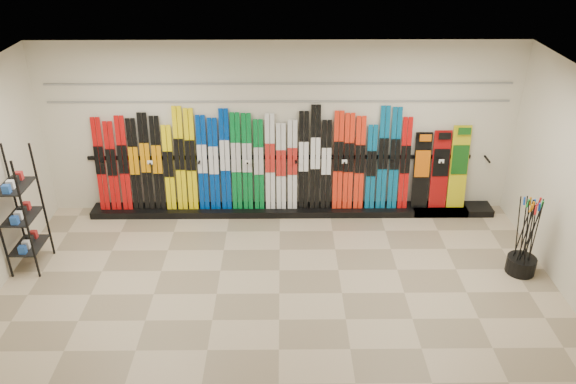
{
  "coord_description": "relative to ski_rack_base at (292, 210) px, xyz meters",
  "views": [
    {
      "loc": [
        0.06,
        -6.35,
        4.99
      ],
      "look_at": [
        0.13,
        1.0,
        1.1
      ],
      "focal_mm": 35.0,
      "sensor_mm": 36.0,
      "label": 1
    }
  ],
  "objects": [
    {
      "name": "back_wall",
      "position": [
        -0.22,
        0.22,
        1.44
      ],
      "size": [
        8.0,
        0.0,
        8.0
      ],
      "primitive_type": "plane",
      "rotation": [
        1.57,
        0.0,
        0.0
      ],
      "color": "beige",
      "rests_on": "floor"
    },
    {
      "name": "skis",
      "position": [
        -0.66,
        0.06,
        0.9
      ],
      "size": [
        5.38,
        0.25,
        1.83
      ],
      "color": "#BD0C0C",
      "rests_on": "ski_rack_base"
    },
    {
      "name": "snowboards",
      "position": [
        2.56,
        0.07,
        0.76
      ],
      "size": [
        0.94,
        0.23,
        1.46
      ],
      "color": "black",
      "rests_on": "ski_rack_base"
    },
    {
      "name": "ceiling",
      "position": [
        -0.22,
        -2.28,
        2.94
      ],
      "size": [
        8.0,
        8.0,
        0.0
      ],
      "primitive_type": "plane",
      "rotation": [
        3.14,
        0.0,
        0.0
      ],
      "color": "silver",
      "rests_on": "back_wall"
    },
    {
      "name": "accessory_rack",
      "position": [
        -3.97,
        -1.54,
        0.88
      ],
      "size": [
        0.4,
        0.6,
        1.88
      ],
      "primitive_type": "cube",
      "color": "black",
      "rests_on": "floor"
    },
    {
      "name": "slatwall_rail_0",
      "position": [
        -0.22,
        0.2,
        1.94
      ],
      "size": [
        7.6,
        0.02,
        0.03
      ],
      "primitive_type": "cube",
      "color": "gray",
      "rests_on": "back_wall"
    },
    {
      "name": "slatwall_rail_1",
      "position": [
        -0.22,
        0.2,
        2.24
      ],
      "size": [
        7.6,
        0.02,
        0.03
      ],
      "primitive_type": "cube",
      "color": "gray",
      "rests_on": "back_wall"
    },
    {
      "name": "ski_rack_base",
      "position": [
        0.0,
        0.0,
        0.0
      ],
      "size": [
        8.0,
        0.4,
        0.12
      ],
      "primitive_type": "cube",
      "color": "black",
      "rests_on": "floor"
    },
    {
      "name": "pole_bin",
      "position": [
        3.38,
        -1.79,
        0.07
      ],
      "size": [
        0.43,
        0.43,
        0.25
      ],
      "primitive_type": "cylinder",
      "color": "black",
      "rests_on": "floor"
    },
    {
      "name": "floor",
      "position": [
        -0.22,
        -2.28,
        -0.06
      ],
      "size": [
        8.0,
        8.0,
        0.0
      ],
      "primitive_type": "plane",
      "color": "gray",
      "rests_on": "ground"
    },
    {
      "name": "ski_poles",
      "position": [
        3.37,
        -1.78,
        0.55
      ],
      "size": [
        0.31,
        0.39,
        1.18
      ],
      "color": "black",
      "rests_on": "pole_bin"
    }
  ]
}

